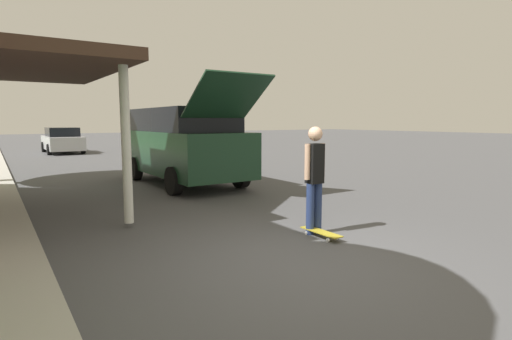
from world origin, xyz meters
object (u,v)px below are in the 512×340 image
object	(u,v)px
car_down_street	(62,140)
skateboard	(321,232)
suv_parked	(184,143)
skateboarder	(315,174)

from	to	relation	value
car_down_street	skateboard	distance (m)	20.92
suv_parked	skateboard	xyz separation A→B (m)	(-0.44, -6.33, -1.11)
suv_parked	car_down_street	size ratio (longest dim) A/B	1.36
car_down_street	skateboard	size ratio (longest dim) A/B	5.35
suv_parked	car_down_street	distance (m)	14.63
skateboard	suv_parked	bearing A→B (deg)	86.06
skateboarder	car_down_street	bearing A→B (deg)	92.28
car_down_street	skateboard	xyz separation A→B (m)	(0.77, -20.90, -0.64)
suv_parked	skateboard	distance (m)	6.44
skateboard	skateboarder	bearing A→B (deg)	77.37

